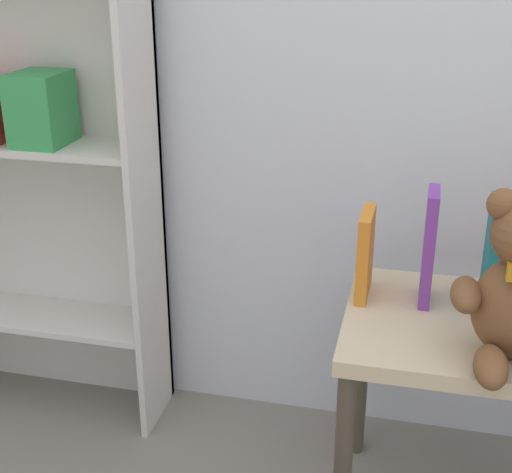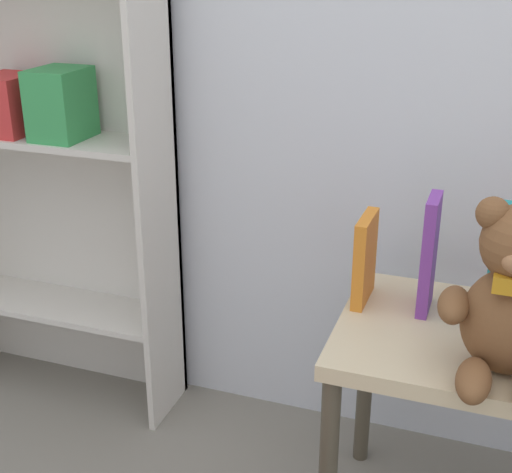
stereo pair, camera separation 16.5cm
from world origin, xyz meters
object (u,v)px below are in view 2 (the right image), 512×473
at_px(book_standing_teal, 496,264).
at_px(display_table, 482,370).
at_px(bookshelf_side, 45,102).
at_px(book_standing_orange, 365,259).
at_px(book_standing_purple, 429,255).

bearing_deg(book_standing_teal, display_table, -89.76).
bearing_deg(bookshelf_side, book_standing_teal, -7.68).
xyz_separation_m(bookshelf_side, book_standing_teal, (1.22, -0.16, -0.23)).
relative_size(bookshelf_side, display_table, 2.62).
height_order(book_standing_orange, book_standing_purple, book_standing_purple).
height_order(display_table, book_standing_teal, book_standing_teal).
relative_size(book_standing_orange, book_standing_teal, 0.81).
bearing_deg(book_standing_teal, book_standing_orange, -176.48).
bearing_deg(bookshelf_side, display_table, -12.00).
height_order(bookshelf_side, display_table, bookshelf_side).
bearing_deg(book_standing_orange, book_standing_purple, 0.88).
distance_m(book_standing_orange, book_standing_teal, 0.28).
xyz_separation_m(book_standing_orange, book_standing_purple, (0.14, -0.00, 0.03)).
distance_m(bookshelf_side, display_table, 1.33).
xyz_separation_m(bookshelf_side, display_table, (1.22, -0.26, -0.44)).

